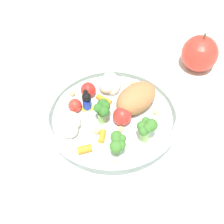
{
  "coord_description": "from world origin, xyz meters",
  "views": [
    {
      "loc": [
        -0.32,
        -0.01,
        0.45
      ],
      "look_at": [
        0.0,
        0.01,
        0.03
      ],
      "focal_mm": 51.4,
      "sensor_mm": 36.0,
      "label": 1
    }
  ],
  "objects": [
    {
      "name": "ground_plane",
      "position": [
        0.0,
        0.0,
        0.0
      ],
      "size": [
        2.4,
        2.4,
        0.0
      ],
      "primitive_type": "plane",
      "color": "silver"
    },
    {
      "name": "food_container",
      "position": [
        0.01,
        0.01,
        0.03
      ],
      "size": [
        0.23,
        0.23,
        0.06
      ],
      "color": "white",
      "rests_on": "ground_plane"
    },
    {
      "name": "loose_apple",
      "position": [
        0.15,
        -0.15,
        0.04
      ],
      "size": [
        0.07,
        0.07,
        0.08
      ],
      "color": "red",
      "rests_on": "ground_plane"
    },
    {
      "name": "folded_napkin",
      "position": [
        -0.13,
        0.16,
        0.0
      ],
      "size": [
        0.19,
        0.19,
        0.01
      ],
      "primitive_type": "cube",
      "rotation": [
        0.0,
        0.0,
        -0.46
      ],
      "color": "white",
      "rests_on": "ground_plane"
    }
  ]
}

